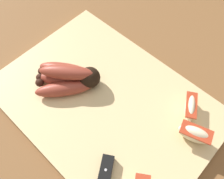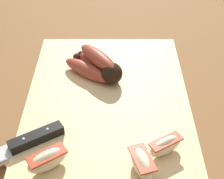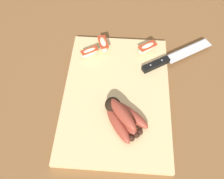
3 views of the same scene
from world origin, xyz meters
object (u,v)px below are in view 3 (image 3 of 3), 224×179
(chefs_knife, at_px, (169,60))
(apple_wedge_far, at_px, (105,44))
(banana_bunch, at_px, (124,117))
(apple_wedge_middle, at_px, (149,48))
(apple_wedge_near, at_px, (91,53))

(chefs_knife, relative_size, apple_wedge_far, 3.61)
(banana_bunch, distance_m, apple_wedge_middle, 0.28)
(banana_bunch, height_order, chefs_knife, banana_bunch)
(apple_wedge_near, xyz_separation_m, apple_wedge_middle, (-0.03, 0.20, 0.00))
(apple_wedge_near, relative_size, apple_wedge_far, 0.94)
(apple_wedge_far, bearing_deg, chefs_knife, 79.65)
(chefs_knife, height_order, apple_wedge_middle, apple_wedge_middle)
(apple_wedge_near, distance_m, apple_wedge_middle, 0.20)
(apple_wedge_middle, bearing_deg, banana_bunch, -15.77)
(chefs_knife, height_order, apple_wedge_far, apple_wedge_far)
(banana_bunch, distance_m, chefs_knife, 0.27)
(chefs_knife, height_order, apple_wedge_near, apple_wedge_near)
(apple_wedge_near, relative_size, apple_wedge_middle, 0.91)
(chefs_knife, distance_m, apple_wedge_middle, 0.08)
(apple_wedge_middle, height_order, apple_wedge_far, same)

